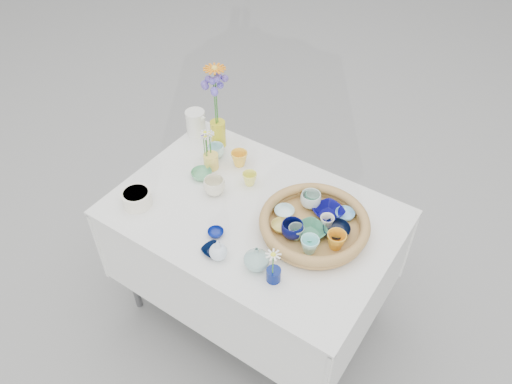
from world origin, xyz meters
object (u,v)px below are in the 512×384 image
Objects in this scene: tall_vase_yellow at (218,134)px; display_table at (254,308)px; bud_vase_seafoam at (257,258)px; wicker_tray at (314,224)px.

display_table is at bearing -35.40° from tall_vase_yellow.
tall_vase_yellow reaches higher than bud_vase_seafoam.
tall_vase_yellow is at bearing 144.60° from display_table.
wicker_tray is 3.28× the size of tall_vase_yellow.
display_table is 2.66× the size of wicker_tray.
display_table is 8.71× the size of tall_vase_yellow.
tall_vase_yellow is (-0.70, 0.25, 0.03)m from wicker_tray.
display_table is at bearing 126.47° from bud_vase_seafoam.
wicker_tray is 4.38× the size of bud_vase_seafoam.
bud_vase_seafoam is (-0.10, -0.30, 0.02)m from wicker_tray.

